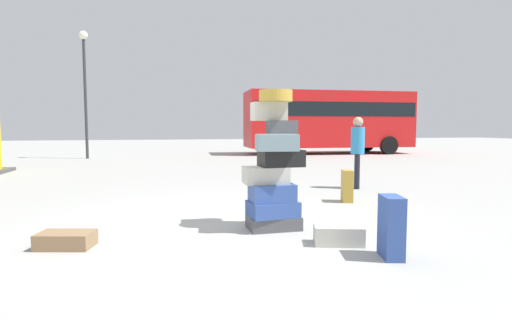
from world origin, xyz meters
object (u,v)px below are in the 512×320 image
Objects in this scene: suitcase_navy_right_side at (391,227)px; suitcase_brown_foreground_far at (66,240)px; suitcase_tower at (274,169)px; parked_bus at (328,118)px; suitcase_tan_upright_blue at (347,186)px; suitcase_cream_foreground_near at (339,235)px; lamp_post at (85,74)px; person_bearded_onlooker at (358,146)px.

suitcase_brown_foreground_far is (-3.37, 1.15, -0.24)m from suitcase_navy_right_side.
parked_bus is at bearing 64.12° from suitcase_tower.
suitcase_tan_upright_blue is (0.96, 3.00, -0.03)m from suitcase_navy_right_side.
suitcase_tower is 2.45m from suitcase_tan_upright_blue.
suitcase_cream_foreground_near is 15.66m from lamp_post.
suitcase_tower is at bearing -113.44° from parked_bus.
suitcase_brown_foreground_far is 17.47m from parked_bus.
suitcase_navy_right_side is 4.88m from person_bearded_onlooker.
suitcase_tower reaches higher than suitcase_cream_foreground_near.
suitcase_tower is 2.63m from suitcase_brown_foreground_far.
parked_bus reaches higher than suitcase_navy_right_side.
lamp_post is at bearing 124.15° from suitcase_navy_right_side.
suitcase_tower is at bearing 137.78° from suitcase_cream_foreground_near.
suitcase_tan_upright_blue is 1.85m from person_bearded_onlooker.
suitcase_cream_foreground_near is 0.07× the size of parked_bus.
parked_bus is (6.93, 14.29, 1.04)m from suitcase_tower.
lamp_post reaches higher than suitcase_cream_foreground_near.
suitcase_brown_foreground_far is at bearing -30.07° from person_bearded_onlooker.
suitcase_tower is 15.92m from parked_bus.
parked_bus reaches higher than suitcase_cream_foreground_near.
suitcase_tan_upright_blue is 4.72m from suitcase_brown_foreground_far.
suitcase_navy_right_side is at bearing -108.65° from parked_bus.
person_bearded_onlooker is (2.23, 3.88, 0.83)m from suitcase_cream_foreground_near.
person_bearded_onlooker is (2.77, 3.00, 0.15)m from suitcase_tower.
parked_bus is 11.71m from lamp_post.
suitcase_tan_upright_blue is (1.82, 1.55, -0.50)m from suitcase_tower.
suitcase_tower is 3.17× the size of suitcase_tan_upright_blue.
suitcase_cream_foreground_near is 0.10× the size of lamp_post.
suitcase_tower reaches higher than suitcase_navy_right_side.
lamp_post is at bearing 126.10° from suitcase_cream_foreground_near.
person_bearded_onlooker is at bearing -107.80° from parked_bus.
suitcase_cream_foreground_near is 0.69m from suitcase_navy_right_side.
suitcase_brown_foreground_far is (-3.05, 0.58, -0.02)m from suitcase_cream_foreground_near.
suitcase_brown_foreground_far is (-4.33, -1.85, -0.20)m from suitcase_tan_upright_blue.
suitcase_navy_right_side is 1.12× the size of suitcase_tan_upright_blue.
suitcase_brown_foreground_far is (-2.51, -0.30, -0.71)m from suitcase_tower.
suitcase_tower is at bearing -71.12° from lamp_post.
suitcase_tower is 1.24m from suitcase_cream_foreground_near.
suitcase_brown_foreground_far is 14.39m from lamp_post.
suitcase_tan_upright_blue reaches higher than suitcase_cream_foreground_near.
person_bearded_onlooker reaches higher than suitcase_navy_right_side.
suitcase_navy_right_side is 16.94m from parked_bus.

